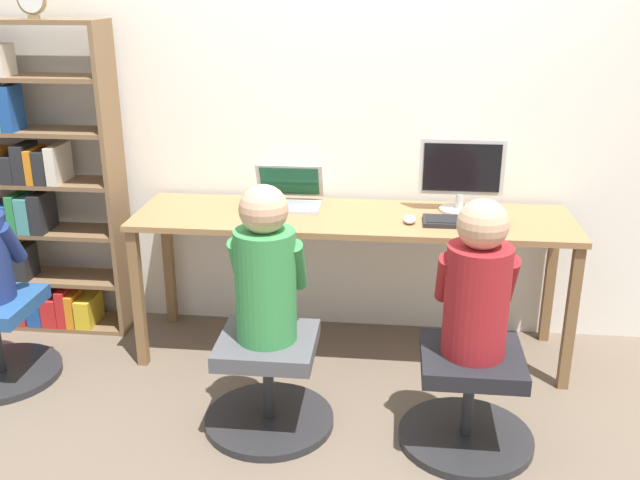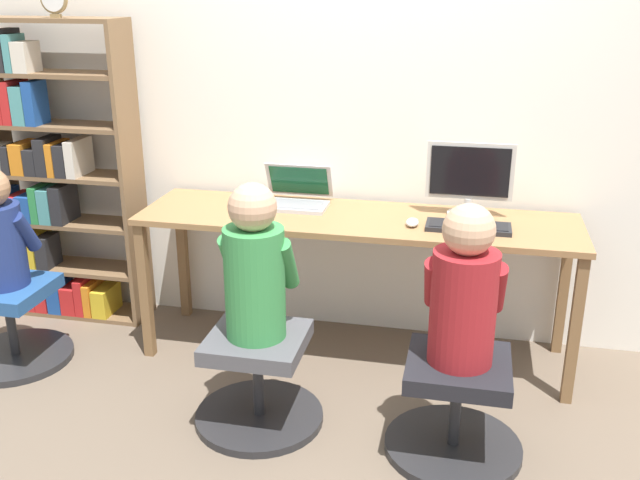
# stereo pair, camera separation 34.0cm
# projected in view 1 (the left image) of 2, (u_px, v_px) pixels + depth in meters

# --- Properties ---
(ground_plane) EXTENTS (14.00, 14.00, 0.00)m
(ground_plane) POSITION_uv_depth(u_px,v_px,m) (346.00, 379.00, 3.57)
(ground_plane) COLOR brown
(wall_back) EXTENTS (10.00, 0.05, 2.60)m
(wall_back) POSITION_uv_depth(u_px,v_px,m) (358.00, 98.00, 3.73)
(wall_back) COLOR white
(wall_back) RESTS_ON ground_plane
(desk) EXTENTS (2.20, 0.58, 0.77)m
(desk) POSITION_uv_depth(u_px,v_px,m) (352.00, 230.00, 3.61)
(desk) COLOR olive
(desk) RESTS_ON ground_plane
(desktop_monitor) EXTENTS (0.43, 0.20, 0.37)m
(desktop_monitor) POSITION_uv_depth(u_px,v_px,m) (461.00, 176.00, 3.59)
(desktop_monitor) COLOR beige
(desktop_monitor) RESTS_ON desk
(laptop) EXTENTS (0.36, 0.29, 0.21)m
(laptop) POSITION_uv_depth(u_px,v_px,m) (287.00, 198.00, 3.72)
(laptop) COLOR #B7B7BC
(laptop) RESTS_ON desk
(keyboard) EXTENTS (0.40, 0.16, 0.03)m
(keyboard) POSITION_uv_depth(u_px,v_px,m) (464.00, 222.00, 3.45)
(keyboard) COLOR #232326
(keyboard) RESTS_ON desk
(computer_mouse_by_keyboard) EXTENTS (0.06, 0.10, 0.04)m
(computer_mouse_by_keyboard) POSITION_uv_depth(u_px,v_px,m) (410.00, 219.00, 3.47)
(computer_mouse_by_keyboard) COLOR silver
(computer_mouse_by_keyboard) RESTS_ON desk
(office_chair_left) EXTENTS (0.58, 0.58, 0.43)m
(office_chair_left) POSITION_uv_depth(u_px,v_px,m) (468.00, 400.00, 3.02)
(office_chair_left) COLOR #262628
(office_chair_left) RESTS_ON ground_plane
(office_chair_right) EXTENTS (0.58, 0.58, 0.43)m
(office_chair_right) POSITION_uv_depth(u_px,v_px,m) (268.00, 383.00, 3.14)
(office_chair_right) COLOR #262628
(office_chair_right) RESTS_ON ground_plane
(person_at_monitor) EXTENTS (0.32, 0.30, 0.66)m
(person_at_monitor) POSITION_uv_depth(u_px,v_px,m) (478.00, 285.00, 2.84)
(person_at_monitor) COLOR maroon
(person_at_monitor) RESTS_ON office_chair_left
(person_at_laptop) EXTENTS (0.32, 0.30, 0.68)m
(person_at_laptop) POSITION_uv_depth(u_px,v_px,m) (265.00, 270.00, 2.96)
(person_at_laptop) COLOR #388C47
(person_at_laptop) RESTS_ON office_chair_right
(bookshelf) EXTENTS (0.84, 0.26, 1.70)m
(bookshelf) POSITION_uv_depth(u_px,v_px,m) (28.00, 195.00, 3.88)
(bookshelf) COLOR brown
(bookshelf) RESTS_ON ground_plane
(desk_clock) EXTENTS (0.15, 0.03, 0.17)m
(desk_clock) POSITION_uv_depth(u_px,v_px,m) (32.00, 1.00, 3.47)
(desk_clock) COLOR olive
(desk_clock) RESTS_ON bookshelf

